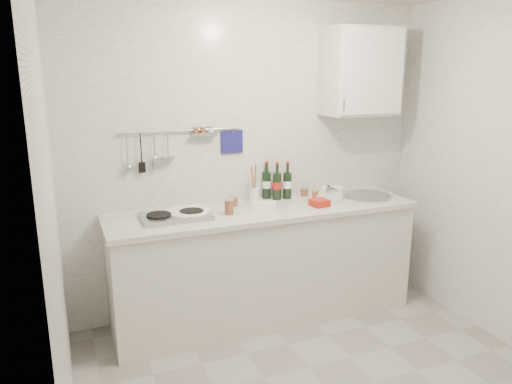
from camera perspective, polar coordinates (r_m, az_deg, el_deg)
back_wall at (r=4.08m, az=-0.69°, el=3.71°), size 3.00×0.02×2.50m
wall_left at (r=2.46m, az=-21.99°, el=-4.64°), size 0.02×2.80×2.50m
counter at (r=4.05m, az=0.98°, el=-8.45°), size 2.44×0.64×0.96m
wall_rail at (r=3.85m, az=-8.85°, el=5.53°), size 0.98×0.09×0.34m
wall_cabinet at (r=4.27m, az=11.87°, el=13.33°), size 0.60×0.38×0.70m
plate_stack_hob at (r=3.71m, az=-7.89°, el=-2.43°), size 0.34×0.33×0.04m
plate_stack_sink at (r=4.15m, az=8.53°, el=-0.25°), size 0.25×0.24×0.11m
wine_bottles at (r=4.12m, az=2.42°, el=1.32°), size 0.23×0.14×0.31m
butter_dish at (r=3.86m, az=0.94°, el=-1.54°), size 0.20×0.15×0.05m
strawberry_punnet at (r=3.97m, az=7.26°, el=-1.22°), size 0.14×0.14×0.05m
utensil_crock at (r=4.03m, az=-0.22°, el=-0.15°), size 0.08×0.08×0.32m
jar_a at (r=3.94m, az=-2.52°, el=-1.05°), size 0.06×0.06×0.08m
jar_b at (r=4.25m, az=5.55°, el=0.03°), size 0.07×0.07×0.07m
jar_c at (r=4.19m, az=6.83°, el=-0.24°), size 0.06×0.06×0.07m
jar_d at (r=3.72m, az=-3.09°, el=-1.69°), size 0.07×0.07×0.12m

